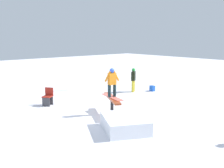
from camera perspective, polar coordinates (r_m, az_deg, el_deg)
The scene contains 8 objects.
ground_plane at distance 11.23m, azimuth -0.00°, elevation -6.84°, with size 60.00×60.00×0.00m, color white.
rail_feature at distance 11.05m, azimuth -0.00°, elevation -3.68°, with size 2.05×1.24×0.76m.
snow_kicker_ramp at distance 9.28m, azimuth 2.92°, elevation -8.99°, with size 1.80×1.50×0.51m, color white.
main_rider_on_rail at distance 10.89m, azimuth -0.00°, elevation 0.14°, with size 1.54×0.73×1.30m.
bystander_black at distance 15.58m, azimuth 4.91°, elevation 1.24°, with size 0.40×0.59×1.49m.
loose_snowboard_white at distance 16.19m, azimuth -12.52°, elevation -1.59°, with size 1.42×0.28×0.02m, color white.
folding_chair at distance 12.93m, azimuth -14.42°, elevation -2.92°, with size 0.61×0.61×0.88m.
backpack_on_snow at distance 16.07m, azimuth 9.18°, elevation -0.99°, with size 0.30×0.22×0.34m, color blue.
Camera 1 is at (-8.13, 6.96, 3.38)m, focal length 40.00 mm.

